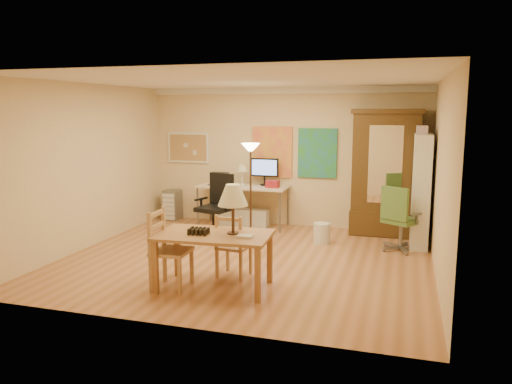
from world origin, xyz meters
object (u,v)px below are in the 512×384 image
(computer_desk, at_px, (245,201))
(armoire, at_px, (385,181))
(office_chair_black, at_px, (215,221))
(bookshelf, at_px, (421,191))
(dining_table, at_px, (221,223))
(office_chair_green, at_px, (399,233))

(computer_desk, height_order, armoire, armoire)
(office_chair_black, bearing_deg, armoire, 21.13)
(computer_desk, xyz_separation_m, office_chair_black, (-0.23, -1.03, -0.18))
(office_chair_black, height_order, bookshelf, bookshelf)
(armoire, bearing_deg, dining_table, -117.89)
(bookshelf, bearing_deg, office_chair_black, -172.88)
(bookshelf, bearing_deg, dining_table, -130.99)
(office_chair_green, bearing_deg, computer_desk, 161.89)
(dining_table, relative_size, bookshelf, 0.79)
(computer_desk, height_order, office_chair_green, computer_desk)
(office_chair_green, xyz_separation_m, bookshelf, (0.31, 0.37, 0.65))
(dining_table, xyz_separation_m, bookshelf, (2.47, 2.84, 0.08))
(office_chair_green, bearing_deg, armoire, 106.04)
(armoire, bearing_deg, bookshelf, -48.21)
(armoire, bearing_deg, office_chair_black, -158.87)
(computer_desk, distance_m, office_chair_green, 3.11)
(dining_table, xyz_separation_m, office_chair_black, (-1.02, 2.40, -0.55))
(office_chair_black, xyz_separation_m, armoire, (2.88, 1.11, 0.69))
(dining_table, bearing_deg, computer_desk, 102.96)
(office_chair_black, bearing_deg, office_chair_green, 1.26)
(office_chair_green, relative_size, armoire, 0.47)
(dining_table, height_order, bookshelf, bookshelf)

